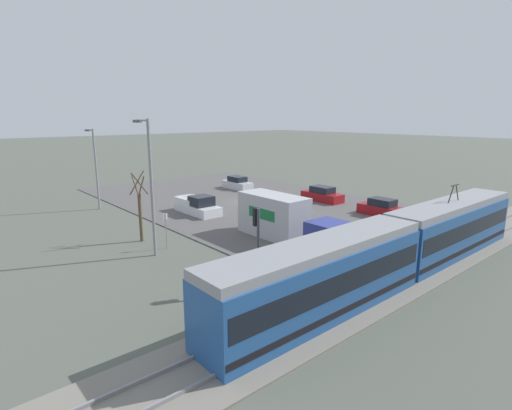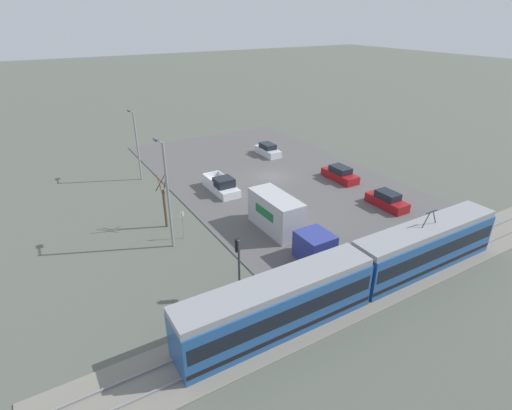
% 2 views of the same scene
% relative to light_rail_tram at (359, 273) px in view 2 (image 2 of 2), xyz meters
% --- Properties ---
extents(ground_plane, '(320.00, 320.00, 0.00)m').
position_rel_light_rail_tram_xyz_m(ground_plane, '(-6.75, -21.40, -1.79)').
color(ground_plane, '#565B51').
extents(road_surface, '(23.54, 40.00, 0.08)m').
position_rel_light_rail_tram_xyz_m(road_surface, '(-6.75, -21.40, -1.75)').
color(road_surface, '#565454').
rests_on(road_surface, ground).
extents(rail_bed, '(55.20, 4.40, 0.22)m').
position_rel_light_rail_tram_xyz_m(rail_bed, '(-6.75, 0.00, -1.74)').
color(rail_bed, gray).
rests_on(rail_bed, ground).
extents(light_rail_tram, '(26.15, 2.63, 4.65)m').
position_rel_light_rail_tram_xyz_m(light_rail_tram, '(0.00, 0.00, 0.00)').
color(light_rail_tram, '#235193').
rests_on(light_rail_tram, ground).
extents(box_truck, '(2.43, 9.78, 3.22)m').
position_rel_light_rail_tram_xyz_m(box_truck, '(-0.18, -9.19, -0.22)').
color(box_truck, navy).
rests_on(box_truck, ground).
extents(pickup_truck, '(2.08, 5.38, 1.76)m').
position_rel_light_rail_tram_xyz_m(pickup_truck, '(0.32, -20.48, -1.04)').
color(pickup_truck, silver).
rests_on(pickup_truck, ground).
extents(sedan_car_0, '(1.74, 4.39, 1.59)m').
position_rel_light_rail_tram_xyz_m(sedan_car_0, '(-12.22, -8.68, -1.05)').
color(sedan_car_0, maroon).
rests_on(sedan_car_0, ground).
extents(sedan_car_1, '(1.85, 4.67, 1.60)m').
position_rel_light_rail_tram_xyz_m(sedan_car_1, '(-13.02, -16.54, -1.05)').
color(sedan_car_1, maroon).
rests_on(sedan_car_1, ground).
extents(sedan_car_2, '(1.74, 4.40, 1.58)m').
position_rel_light_rail_tram_xyz_m(sedan_car_2, '(-10.58, -28.44, -1.06)').
color(sedan_car_2, silver).
rests_on(sedan_car_2, ground).
extents(traffic_light_pole, '(0.28, 0.47, 4.53)m').
position_rel_light_rail_tram_xyz_m(traffic_light_pole, '(7.12, -3.92, 1.18)').
color(traffic_light_pole, '#47474C').
rests_on(traffic_light_pole, ground).
extents(street_tree, '(1.23, 1.02, 5.22)m').
position_rel_light_rail_tram_xyz_m(street_tree, '(8.06, -16.07, 0.59)').
color(street_tree, brown).
rests_on(street_tree, ground).
extents(street_lamp_near_crossing, '(0.36, 1.95, 7.92)m').
position_rel_light_rail_tram_xyz_m(street_lamp_near_crossing, '(6.76, -28.80, 2.79)').
color(street_lamp_near_crossing, gray).
rests_on(street_lamp_near_crossing, ground).
extents(street_lamp_mid_block, '(0.36, 1.95, 8.98)m').
position_rel_light_rail_tram_xyz_m(street_lamp_mid_block, '(8.74, -12.71, 3.34)').
color(street_lamp_mid_block, gray).
rests_on(street_lamp_mid_block, ground).
extents(no_parking_sign, '(0.32, 0.08, 2.53)m').
position_rel_light_rail_tram_xyz_m(no_parking_sign, '(7.49, -13.27, -0.26)').
color(no_parking_sign, gray).
rests_on(no_parking_sign, ground).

